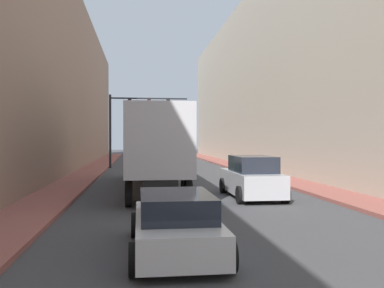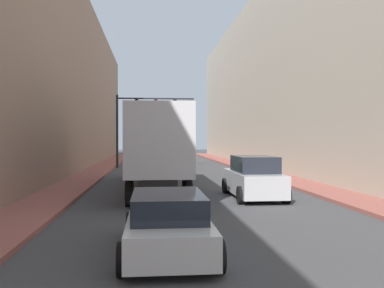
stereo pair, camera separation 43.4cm
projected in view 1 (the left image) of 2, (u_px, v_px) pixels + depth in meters
sidewalk_right at (263, 174)px, 29.75m from camera, size 2.08×80.00×0.15m
sidewalk_left at (83, 176)px, 28.22m from camera, size 2.08×80.00×0.15m
building_right at (319, 65)px, 30.16m from camera, size 6.00×80.00×15.56m
building_left at (19, 67)px, 27.62m from camera, size 6.00×80.00×14.30m
semi_truck at (153, 145)px, 21.65m from camera, size 2.55×13.95×3.87m
sedan_car at (175, 224)px, 9.54m from camera, size 2.00×4.49×1.35m
suv_car at (252, 178)px, 18.41m from camera, size 2.05×4.67×1.81m
traffic_signal_gantry at (132, 115)px, 37.25m from camera, size 6.81×0.35×6.37m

